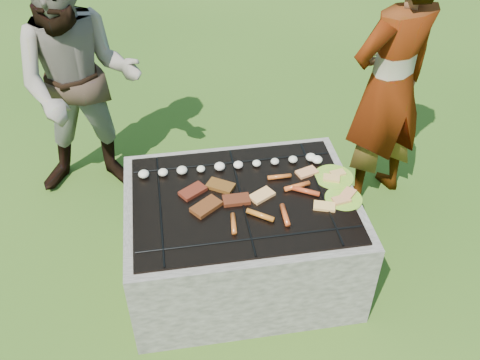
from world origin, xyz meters
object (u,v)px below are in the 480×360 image
at_px(plate_far, 334,177).
at_px(bystander, 80,84).
at_px(plate_near, 344,198).
at_px(fire_pit, 241,239).
at_px(cook, 390,86).

bearing_deg(plate_far, bystander, 147.91).
distance_m(plate_far, plate_near, 0.19).
bearing_deg(plate_near, plate_far, 90.49).
distance_m(fire_pit, plate_near, 0.66).
relative_size(fire_pit, plate_near, 5.58).
bearing_deg(plate_near, bystander, 142.97).
relative_size(plate_far, plate_near, 1.10).
distance_m(fire_pit, plate_far, 0.66).
height_order(plate_far, cook, cook).
distance_m(plate_near, bystander, 1.85).
height_order(plate_near, cook, cook).
bearing_deg(bystander, fire_pit, -45.79).
xyz_separation_m(cook, bystander, (-1.95, 0.40, -0.03)).
bearing_deg(bystander, cook, -9.26).
xyz_separation_m(fire_pit, plate_near, (0.56, -0.09, 0.33)).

